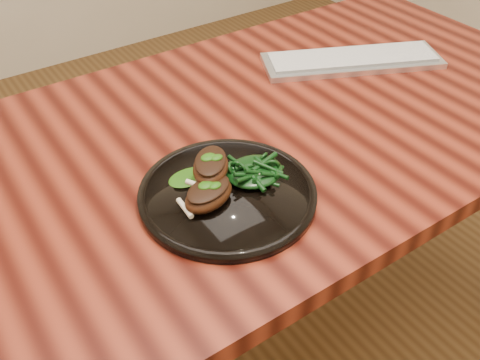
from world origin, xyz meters
name	(u,v)px	position (x,y,z in m)	size (l,w,h in m)	color
desk	(245,161)	(0.00, 0.00, 0.67)	(1.60, 0.80, 0.75)	#370C06
plate	(228,194)	(-0.14, -0.16, 0.76)	(0.30, 0.30, 0.02)	black
lamb_chop_front	(208,194)	(-0.19, -0.17, 0.79)	(0.11, 0.09, 0.04)	#3E1C0B
lamb_chop_back	(211,166)	(-0.16, -0.13, 0.81)	(0.11, 0.11, 0.04)	#3E1C0B
herb_smear	(189,177)	(-0.18, -0.09, 0.77)	(0.08, 0.05, 0.00)	#144307
greens_heap	(254,168)	(-0.08, -0.15, 0.78)	(0.10, 0.10, 0.04)	black
keyboard	(352,60)	(0.38, 0.09, 0.76)	(0.45, 0.30, 0.02)	silver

